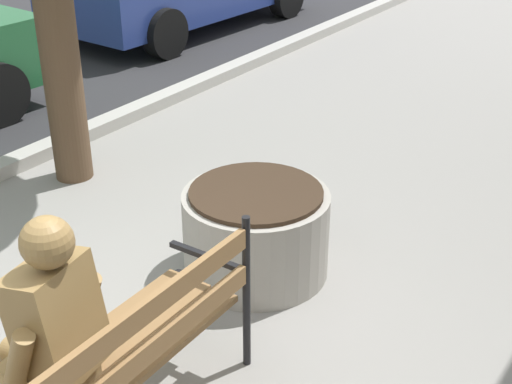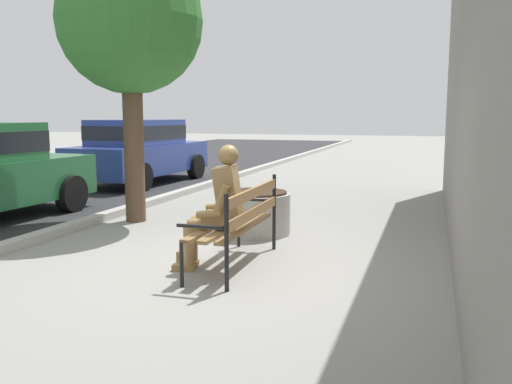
# 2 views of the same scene
# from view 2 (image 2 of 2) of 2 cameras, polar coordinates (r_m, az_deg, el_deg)

# --- Properties ---
(ground_plane) EXTENTS (80.00, 80.00, 0.00)m
(ground_plane) POSITION_cam_2_polar(r_m,az_deg,el_deg) (6.12, -3.10, -8.03)
(ground_plane) COLOR gray
(curb_stone) EXTENTS (60.00, 0.20, 0.12)m
(curb_stone) POSITION_cam_2_polar(r_m,az_deg,el_deg) (7.61, -24.07, -5.07)
(curb_stone) COLOR #B2AFA8
(curb_stone) RESTS_ON ground
(building_wall_behind) EXTENTS (12.00, 0.50, 4.43)m
(building_wall_behind) POSITION_cam_2_polar(r_m,az_deg,el_deg) (7.03, 22.23, 11.73)
(building_wall_behind) COLOR gray
(building_wall_behind) RESTS_ON ground
(park_bench) EXTENTS (1.81, 0.56, 0.95)m
(park_bench) POSITION_cam_2_polar(r_m,az_deg,el_deg) (6.14, -1.69, -2.76)
(park_bench) COLOR olive
(park_bench) RESTS_ON ground
(bronze_statue_seated) EXTENTS (0.60, 0.84, 1.37)m
(bronze_statue_seated) POSITION_cam_2_polar(r_m,az_deg,el_deg) (6.02, -4.22, -1.80)
(bronze_statue_seated) COLOR olive
(bronze_statue_seated) RESTS_ON ground
(concrete_planter) EXTENTS (0.97, 0.97, 0.61)m
(concrete_planter) POSITION_cam_2_polar(r_m,az_deg,el_deg) (7.87, -0.00, -2.15)
(concrete_planter) COLOR #A8A399
(concrete_planter) RESTS_ON ground
(street_tree_down_street) EXTENTS (2.23, 2.23, 4.22)m
(street_tree_down_street) POSITION_cam_2_polar(r_m,az_deg,el_deg) (9.01, -12.84, 16.61)
(street_tree_down_street) COLOR brown
(street_tree_down_street) RESTS_ON ground
(parked_car_blue) EXTENTS (4.18, 2.07, 1.56)m
(parked_car_blue) POSITION_cam_2_polar(r_m,az_deg,el_deg) (13.92, -11.95, 4.33)
(parked_car_blue) COLOR navy
(parked_car_blue) RESTS_ON ground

